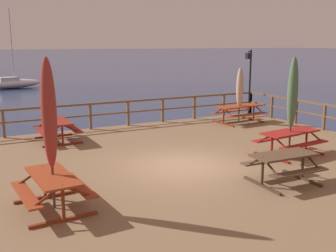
{
  "coord_description": "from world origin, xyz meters",
  "views": [
    {
      "loc": [
        -5.73,
        -9.82,
        4.38
      ],
      "look_at": [
        0.0,
        0.96,
        1.88
      ],
      "focal_mm": 43.26,
      "sensor_mm": 36.0,
      "label": 1
    }
  ],
  "objects_px": {
    "picnic_table_mid_centre": "(290,137)",
    "patio_umbrella_tall_mid_right": "(293,93)",
    "picnic_table_front_left": "(53,184)",
    "picnic_table_mid_left": "(239,110)",
    "patio_umbrella_tall_front": "(240,88)",
    "picnic_table_mid_right": "(57,126)",
    "lamp_post_hooked": "(249,73)",
    "picnic_table_front_right": "(283,162)",
    "patio_umbrella_short_back": "(49,114)",
    "sailboat_distant": "(11,83)"
  },
  "relations": [
    {
      "from": "picnic_table_mid_centre",
      "to": "patio_umbrella_tall_mid_right",
      "type": "distance_m",
      "value": 1.41
    },
    {
      "from": "picnic_table_front_left",
      "to": "patio_umbrella_tall_mid_right",
      "type": "height_order",
      "value": "patio_umbrella_tall_mid_right"
    },
    {
      "from": "picnic_table_mid_left",
      "to": "patio_umbrella_tall_front",
      "type": "height_order",
      "value": "patio_umbrella_tall_front"
    },
    {
      "from": "picnic_table_front_left",
      "to": "picnic_table_mid_right",
      "type": "distance_m",
      "value": 6.38
    },
    {
      "from": "lamp_post_hooked",
      "to": "picnic_table_mid_left",
      "type": "bearing_deg",
      "value": -142.12
    },
    {
      "from": "patio_umbrella_tall_front",
      "to": "patio_umbrella_tall_mid_right",
      "type": "distance_m",
      "value": 5.41
    },
    {
      "from": "picnic_table_front_right",
      "to": "patio_umbrella_tall_front",
      "type": "xyz_separation_m",
      "value": [
        3.99,
        6.95,
        1.02
      ]
    },
    {
      "from": "patio_umbrella_short_back",
      "to": "lamp_post_hooked",
      "type": "xyz_separation_m",
      "value": [
        10.9,
        6.95,
        0.05
      ]
    },
    {
      "from": "patio_umbrella_tall_front",
      "to": "patio_umbrella_short_back",
      "type": "height_order",
      "value": "patio_umbrella_short_back"
    },
    {
      "from": "picnic_table_mid_centre",
      "to": "patio_umbrella_short_back",
      "type": "height_order",
      "value": "patio_umbrella_short_back"
    },
    {
      "from": "picnic_table_mid_left",
      "to": "picnic_table_front_right",
      "type": "distance_m",
      "value": 8.07
    },
    {
      "from": "patio_umbrella_tall_front",
      "to": "picnic_table_front_right",
      "type": "bearing_deg",
      "value": -119.84
    },
    {
      "from": "picnic_table_front_right",
      "to": "sailboat_distant",
      "type": "height_order",
      "value": "sailboat_distant"
    },
    {
      "from": "picnic_table_mid_right",
      "to": "picnic_table_mid_centre",
      "type": "bearing_deg",
      "value": -41.08
    },
    {
      "from": "patio_umbrella_tall_front",
      "to": "lamp_post_hooked",
      "type": "distance_m",
      "value": 1.86
    },
    {
      "from": "picnic_table_mid_left",
      "to": "picnic_table_mid_right",
      "type": "height_order",
      "value": "same"
    },
    {
      "from": "picnic_table_mid_left",
      "to": "patio_umbrella_short_back",
      "type": "distance_m",
      "value": 11.31
    },
    {
      "from": "picnic_table_front_right",
      "to": "lamp_post_hooked",
      "type": "bearing_deg",
      "value": 56.23
    },
    {
      "from": "picnic_table_front_right",
      "to": "picnic_table_front_left",
      "type": "bearing_deg",
      "value": 169.21
    },
    {
      "from": "patio_umbrella_tall_front",
      "to": "lamp_post_hooked",
      "type": "height_order",
      "value": "lamp_post_hooked"
    },
    {
      "from": "picnic_table_mid_left",
      "to": "picnic_table_mid_centre",
      "type": "height_order",
      "value": "same"
    },
    {
      "from": "picnic_table_mid_right",
      "to": "patio_umbrella_tall_front",
      "type": "bearing_deg",
      "value": -2.09
    },
    {
      "from": "picnic_table_mid_left",
      "to": "patio_umbrella_tall_front",
      "type": "relative_size",
      "value": 0.9
    },
    {
      "from": "picnic_table_mid_left",
      "to": "lamp_post_hooked",
      "type": "height_order",
      "value": "lamp_post_hooked"
    },
    {
      "from": "picnic_table_mid_centre",
      "to": "sailboat_distant",
      "type": "relative_size",
      "value": 0.28
    },
    {
      "from": "patio_umbrella_tall_mid_right",
      "to": "lamp_post_hooked",
      "type": "relative_size",
      "value": 0.97
    },
    {
      "from": "picnic_table_mid_centre",
      "to": "patio_umbrella_tall_mid_right",
      "type": "relative_size",
      "value": 0.69
    },
    {
      "from": "picnic_table_mid_left",
      "to": "picnic_table_mid_centre",
      "type": "distance_m",
      "value": 5.43
    },
    {
      "from": "picnic_table_front_left",
      "to": "patio_umbrella_tall_front",
      "type": "distance_m",
      "value": 11.25
    },
    {
      "from": "sailboat_distant",
      "to": "picnic_table_mid_centre",
      "type": "bearing_deg",
      "value": -82.71
    },
    {
      "from": "picnic_table_mid_right",
      "to": "patio_umbrella_short_back",
      "type": "xyz_separation_m",
      "value": [
        -1.5,
        -6.15,
        1.51
      ]
    },
    {
      "from": "picnic_table_front_left",
      "to": "sailboat_distant",
      "type": "distance_m",
      "value": 34.29
    },
    {
      "from": "sailboat_distant",
      "to": "patio_umbrella_tall_mid_right",
      "type": "bearing_deg",
      "value": -82.74
    },
    {
      "from": "lamp_post_hooked",
      "to": "picnic_table_mid_centre",
      "type": "bearing_deg",
      "value": -118.11
    },
    {
      "from": "picnic_table_mid_centre",
      "to": "lamp_post_hooked",
      "type": "bearing_deg",
      "value": 61.89
    },
    {
      "from": "picnic_table_mid_left",
      "to": "patio_umbrella_tall_mid_right",
      "type": "relative_size",
      "value": 0.71
    },
    {
      "from": "patio_umbrella_tall_front",
      "to": "patio_umbrella_short_back",
      "type": "xyz_separation_m",
      "value": [
        -9.51,
        -5.85,
        0.49
      ]
    },
    {
      "from": "picnic_table_mid_centre",
      "to": "lamp_post_hooked",
      "type": "relative_size",
      "value": 0.67
    },
    {
      "from": "picnic_table_mid_left",
      "to": "lamp_post_hooked",
      "type": "relative_size",
      "value": 0.69
    },
    {
      "from": "picnic_table_mid_right",
      "to": "patio_umbrella_short_back",
      "type": "height_order",
      "value": "patio_umbrella_short_back"
    },
    {
      "from": "patio_umbrella_short_back",
      "to": "picnic_table_front_left",
      "type": "bearing_deg",
      "value": -111.98
    },
    {
      "from": "patio_umbrella_short_back",
      "to": "picnic_table_front_right",
      "type": "bearing_deg",
      "value": -11.29
    },
    {
      "from": "picnic_table_front_left",
      "to": "patio_umbrella_tall_front",
      "type": "height_order",
      "value": "patio_umbrella_tall_front"
    },
    {
      "from": "patio_umbrella_tall_mid_right",
      "to": "lamp_post_hooked",
      "type": "distance_m",
      "value": 6.98
    },
    {
      "from": "lamp_post_hooked",
      "to": "picnic_table_front_right",
      "type": "bearing_deg",
      "value": -123.77
    },
    {
      "from": "picnic_table_front_right",
      "to": "picnic_table_mid_right",
      "type": "bearing_deg",
      "value": 118.97
    },
    {
      "from": "lamp_post_hooked",
      "to": "sailboat_distant",
      "type": "relative_size",
      "value": 0.41
    },
    {
      "from": "picnic_table_mid_left",
      "to": "patio_umbrella_short_back",
      "type": "height_order",
      "value": "patio_umbrella_short_back"
    },
    {
      "from": "picnic_table_mid_right",
      "to": "lamp_post_hooked",
      "type": "distance_m",
      "value": 9.56
    },
    {
      "from": "picnic_table_mid_left",
      "to": "sailboat_distant",
      "type": "xyz_separation_m",
      "value": [
        -6.17,
        28.17,
        -0.93
      ]
    }
  ]
}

